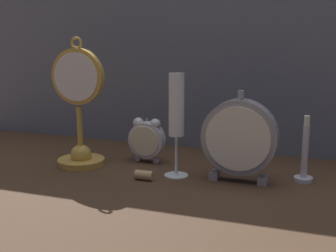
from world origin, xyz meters
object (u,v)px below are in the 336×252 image
(pocket_watch_on_stand, at_px, (79,117))
(champagne_flute, at_px, (176,113))
(wine_cork, at_px, (144,175))
(alarm_clock_twin_bell, at_px, (147,138))
(brass_candlestick, at_px, (305,160))
(mantel_clock_silver, at_px, (239,138))

(pocket_watch_on_stand, xyz_separation_m, champagne_flute, (0.26, -0.00, 0.03))
(pocket_watch_on_stand, height_order, wine_cork, pocket_watch_on_stand)
(alarm_clock_twin_bell, distance_m, champagne_flute, 0.16)
(champagne_flute, relative_size, wine_cork, 5.76)
(champagne_flute, height_order, wine_cork, champagne_flute)
(pocket_watch_on_stand, relative_size, champagne_flute, 1.33)
(alarm_clock_twin_bell, xyz_separation_m, brass_candlestick, (0.39, -0.02, -0.01))
(champagne_flute, distance_m, brass_candlestick, 0.31)
(brass_candlestick, bearing_deg, wine_cork, -161.56)
(wine_cork, bearing_deg, alarm_clock_twin_bell, 109.74)
(brass_candlestick, bearing_deg, alarm_clock_twin_bell, 176.56)
(mantel_clock_silver, distance_m, wine_cork, 0.23)
(pocket_watch_on_stand, height_order, brass_candlestick, pocket_watch_on_stand)
(alarm_clock_twin_bell, bearing_deg, wine_cork, -70.26)
(brass_candlestick, height_order, wine_cork, brass_candlestick)
(champagne_flute, xyz_separation_m, wine_cork, (-0.06, -0.05, -0.14))
(alarm_clock_twin_bell, xyz_separation_m, mantel_clock_silver, (0.25, -0.07, 0.04))
(mantel_clock_silver, distance_m, champagne_flute, 0.15)
(alarm_clock_twin_bell, height_order, champagne_flute, champagne_flute)
(brass_candlestick, relative_size, wine_cork, 3.61)
(pocket_watch_on_stand, height_order, mantel_clock_silver, pocket_watch_on_stand)
(brass_candlestick, bearing_deg, champagne_flute, -167.75)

